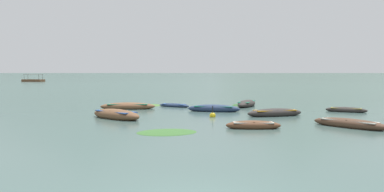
{
  "coord_description": "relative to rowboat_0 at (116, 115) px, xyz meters",
  "views": [
    {
      "loc": [
        -0.26,
        -8.82,
        3.09
      ],
      "look_at": [
        0.78,
        28.99,
        0.73
      ],
      "focal_mm": 36.31,
      "sensor_mm": 36.0,
      "label": 1
    }
  ],
  "objects": [
    {
      "name": "mooring_buoy",
      "position": [
        6.49,
        0.61,
        -0.15
      ],
      "size": [
        0.43,
        0.43,
        0.89
      ],
      "color": "yellow",
      "rests_on": "ground"
    },
    {
      "name": "mountain_4",
      "position": [
        677.48,
        2169.29,
        272.99
      ],
      "size": [
        1664.38,
        1664.38,
        546.47
      ],
      "primitive_type": "cone",
      "color": "#56665B",
      "rests_on": "ground"
    },
    {
      "name": "mountain_2",
      "position": [
        -558.39,
        2360.5,
        295.0
      ],
      "size": [
        2383.07,
        2383.07,
        590.49
      ],
      "primitive_type": "cone",
      "color": "#4C5B56",
      "rests_on": "ground"
    },
    {
      "name": "mountain_3",
      "position": [
        139.76,
        2369.21,
        101.9
      ],
      "size": [
        605.47,
        605.47,
        204.29
      ],
      "primitive_type": "cone",
      "color": "#4C5B56",
      "rests_on": "ground"
    },
    {
      "name": "rowboat_5",
      "position": [
        8.29,
        -4.77,
        -0.07
      ],
      "size": [
        3.07,
        1.18,
        0.54
      ],
      "color": "brown",
      "rests_on": "ground"
    },
    {
      "name": "ground_plane",
      "position": [
        4.61,
        1483.07,
        -0.24
      ],
      "size": [
        6000.0,
        6000.0,
        0.0
      ],
      "primitive_type": "plane",
      "color": "#425B56"
    },
    {
      "name": "weed_patch_1",
      "position": [
        1.68,
        10.02,
        -0.24
      ],
      "size": [
        1.7,
        2.7,
        0.14
      ],
      "primitive_type": "ellipsoid",
      "rotation": [
        0.0,
        0.0,
        1.65
      ],
      "color": "#477033",
      "rests_on": "ground"
    },
    {
      "name": "rowboat_9",
      "position": [
        -0.13,
        6.64,
        -0.03
      ],
      "size": [
        4.58,
        1.57,
        0.68
      ],
      "color": "brown",
      "rests_on": "ground"
    },
    {
      "name": "weed_patch_3",
      "position": [
        9.72,
        10.02,
        -0.24
      ],
      "size": [
        1.77,
        2.72,
        0.14
      ],
      "primitive_type": "ellipsoid",
      "rotation": [
        0.0,
        0.0,
        2.94
      ],
      "color": "#2D5628",
      "rests_on": "ground"
    },
    {
      "name": "weed_patch_0",
      "position": [
        3.6,
        -6.07,
        -0.24
      ],
      "size": [
        3.54,
        2.97,
        0.14
      ],
      "primitive_type": "ellipsoid",
      "rotation": [
        0.0,
        0.0,
        0.22
      ],
      "color": "#38662D",
      "rests_on": "ground"
    },
    {
      "name": "rowboat_4",
      "position": [
        10.22,
        8.84,
        -0.03
      ],
      "size": [
        2.79,
        4.36,
        0.7
      ],
      "color": "#2D2826",
      "rests_on": "ground"
    },
    {
      "name": "rowboat_0",
      "position": [
        0.0,
        0.0,
        0.0
      ],
      "size": [
        4.26,
        4.13,
        0.79
      ],
      "color": "brown",
      "rests_on": "ground"
    },
    {
      "name": "rowboat_6",
      "position": [
        13.73,
        -4.5,
        -0.05
      ],
      "size": [
        3.56,
        4.09,
        0.62
      ],
      "color": "#4C3323",
      "rests_on": "ground"
    },
    {
      "name": "rowboat_7",
      "position": [
        3.71,
        8.51,
        -0.12
      ],
      "size": [
        3.03,
        2.29,
        0.38
      ],
      "color": "navy",
      "rests_on": "ground"
    },
    {
      "name": "rowboat_2",
      "position": [
        17.08,
        3.7,
        -0.09
      ],
      "size": [
        3.11,
        2.25,
        0.48
      ],
      "color": "#2D2826",
      "rests_on": "ground"
    },
    {
      "name": "rowboat_1",
      "position": [
        6.88,
        4.38,
        -0.03
      ],
      "size": [
        4.28,
        2.13,
        0.67
      ],
      "color": "navy",
      "rests_on": "ground"
    },
    {
      "name": "rowboat_8",
      "position": [
        10.91,
        1.17,
        -0.04
      ],
      "size": [
        4.34,
        2.3,
        0.66
      ],
      "color": "#2D2826",
      "rests_on": "ground"
    },
    {
      "name": "ferry_0",
      "position": [
        -42.41,
        98.02,
        0.2
      ],
      "size": [
        7.51,
        4.4,
        2.54
      ],
      "color": "brown",
      "rests_on": "ground"
    }
  ]
}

